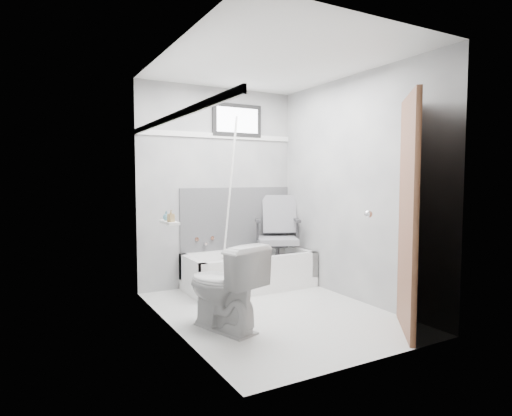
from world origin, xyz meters
TOP-DOWN VIEW (x-y plane):
  - floor at (0.00, 0.00)m, footprint 2.60×2.60m
  - ceiling at (0.00, 0.00)m, footprint 2.60×2.60m
  - wall_back at (0.00, 1.30)m, footprint 2.00×0.02m
  - wall_front at (0.00, -1.30)m, footprint 2.00×0.02m
  - wall_left at (-1.00, 0.00)m, footprint 0.02×2.60m
  - wall_right at (1.00, 0.00)m, footprint 0.02×2.60m
  - bathtub at (0.23, 0.93)m, footprint 1.50×0.70m
  - office_chair at (0.66, 0.98)m, footprint 0.75×0.75m
  - toilet at (-0.62, -0.19)m, footprint 0.64×0.86m
  - door at (0.98, -1.28)m, footprint 0.78×0.78m
  - window at (0.25, 1.29)m, footprint 0.66×0.04m
  - backerboard at (0.25, 1.29)m, footprint 1.50×0.02m
  - trim_back at (0.00, 1.29)m, footprint 2.00×0.02m
  - trim_left at (-0.99, 0.00)m, footprint 0.02×2.60m
  - pole at (0.03, 1.06)m, footprint 0.02×0.45m
  - shelf at (-0.93, 0.32)m, footprint 0.10×0.32m
  - soap_bottle_a at (-0.94, 0.24)m, footprint 0.07×0.07m
  - soap_bottle_b at (-0.94, 0.38)m, footprint 0.08×0.08m
  - faucet at (-0.20, 1.27)m, footprint 0.26×0.10m

SIDE VIEW (x-z plane):
  - floor at x=0.00m, z-range 0.00..0.00m
  - bathtub at x=0.23m, z-range 0.00..0.42m
  - toilet at x=-0.62m, z-range 0.00..0.75m
  - faucet at x=-0.20m, z-range 0.47..0.63m
  - office_chair at x=0.66m, z-range 0.12..1.10m
  - backerboard at x=0.25m, z-range 0.41..1.19m
  - shelf at x=-0.93m, z-range 0.89..0.91m
  - soap_bottle_b at x=-0.94m, z-range 0.92..1.00m
  - soap_bottle_a at x=-0.94m, z-range 0.91..1.02m
  - door at x=0.98m, z-range 0.00..2.00m
  - pole at x=0.03m, z-range 0.10..2.00m
  - wall_back at x=0.00m, z-range 0.00..2.40m
  - wall_front at x=0.00m, z-range 0.00..2.40m
  - wall_left at x=-1.00m, z-range 0.00..2.40m
  - wall_right at x=1.00m, z-range 0.00..2.40m
  - trim_back at x=0.00m, z-range 1.79..1.85m
  - trim_left at x=-0.99m, z-range 1.79..1.85m
  - window at x=0.25m, z-range 1.82..2.22m
  - ceiling at x=0.00m, z-range 2.40..2.40m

